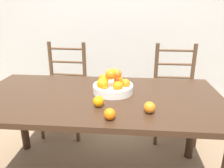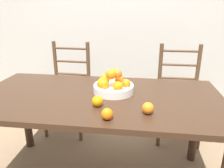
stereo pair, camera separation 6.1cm
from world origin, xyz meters
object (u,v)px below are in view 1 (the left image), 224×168
at_px(orange_loose_0, 99,101).
at_px(orange_loose_2, 110,114).
at_px(fruit_bowl, 113,85).
at_px(chair_right, 175,94).
at_px(chair_left, 65,91).
at_px(orange_loose_1, 149,107).

height_order(orange_loose_0, orange_loose_2, orange_loose_0).
distance_m(fruit_bowl, orange_loose_2, 0.40).
bearing_deg(chair_right, chair_left, -179.65).
xyz_separation_m(fruit_bowl, chair_right, (0.58, 0.68, -0.32)).
distance_m(fruit_bowl, orange_loose_1, 0.38).
bearing_deg(orange_loose_1, orange_loose_2, -155.84).
bearing_deg(orange_loose_2, chair_right, 62.50).
bearing_deg(chair_left, orange_loose_0, -58.46).
height_order(orange_loose_0, orange_loose_1, same).
height_order(chair_left, chair_right, same).
bearing_deg(orange_loose_0, fruit_bowl, 74.74).
bearing_deg(orange_loose_1, fruit_bowl, 128.06).
xyz_separation_m(orange_loose_0, orange_loose_2, (0.08, -0.16, -0.00)).
height_order(fruit_bowl, orange_loose_2, fruit_bowl).
bearing_deg(fruit_bowl, orange_loose_0, -105.26).
height_order(fruit_bowl, orange_loose_0, fruit_bowl).
bearing_deg(fruit_bowl, chair_right, 49.55).
bearing_deg(chair_left, fruit_bowl, -47.13).
bearing_deg(chair_right, orange_loose_0, -124.66).
bearing_deg(fruit_bowl, orange_loose_2, -87.45).
distance_m(orange_loose_0, chair_right, 1.17).
bearing_deg(chair_right, orange_loose_2, -117.15).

